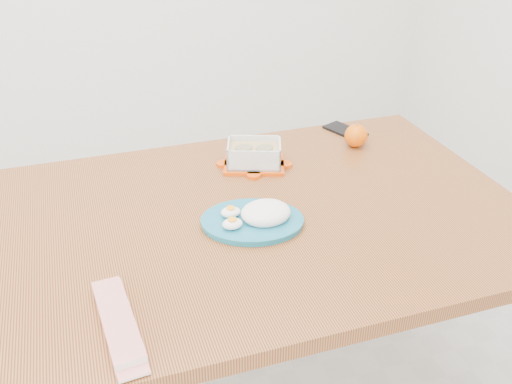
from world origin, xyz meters
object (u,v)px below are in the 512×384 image
object	(u,v)px
food_container	(254,155)
smartphone	(345,131)
dining_table	(256,239)
rice_plate	(256,216)
orange_fruit	(356,136)

from	to	relation	value
food_container	smartphone	xyz separation A→B (m)	(0.36, 0.14, -0.03)
dining_table	food_container	distance (m)	0.28
rice_plate	smartphone	bearing A→B (deg)	60.70
dining_table	rice_plate	bearing A→B (deg)	-107.12
food_container	rice_plate	xyz separation A→B (m)	(-0.09, -0.30, -0.01)
food_container	rice_plate	world-z (taller)	food_container
orange_fruit	smartphone	size ratio (longest dim) A/B	0.51
dining_table	rice_plate	size ratio (longest dim) A/B	4.47
dining_table	food_container	bearing A→B (deg)	72.81
rice_plate	smartphone	xyz separation A→B (m)	(0.45, 0.44, -0.02)
smartphone	rice_plate	bearing A→B (deg)	-158.61
dining_table	smartphone	bearing A→B (deg)	41.13
dining_table	food_container	world-z (taller)	food_container
dining_table	smartphone	size ratio (longest dim) A/B	9.73
orange_fruit	rice_plate	distance (m)	0.54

